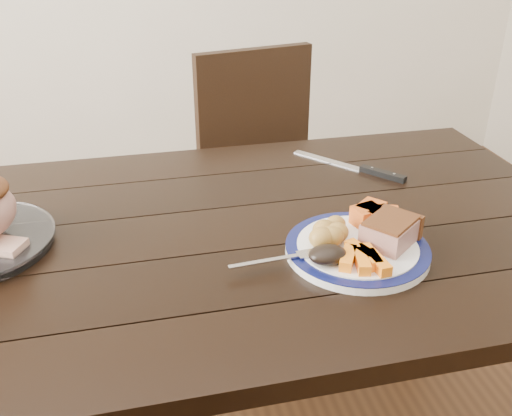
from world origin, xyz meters
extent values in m
cube|color=black|center=(0.00, 0.00, 0.73)|extent=(1.61, 0.92, 0.04)
cube|color=black|center=(0.71, 0.38, 0.35)|extent=(0.07, 0.07, 0.71)
cube|color=black|center=(0.30, 0.65, 0.45)|extent=(0.50, 0.50, 0.04)
cube|color=black|center=(0.26, 0.84, 0.70)|extent=(0.42, 0.13, 0.46)
cube|color=black|center=(0.44, 0.87, 0.21)|extent=(0.04, 0.04, 0.43)
cube|color=black|center=(0.52, 0.51, 0.21)|extent=(0.04, 0.04, 0.43)
cube|color=black|center=(0.09, 0.79, 0.21)|extent=(0.04, 0.04, 0.43)
cube|color=black|center=(0.17, 0.43, 0.21)|extent=(0.04, 0.04, 0.43)
cylinder|color=white|center=(0.25, -0.15, 0.76)|extent=(0.27, 0.27, 0.02)
torus|color=#0D1244|center=(0.25, -0.15, 0.77)|extent=(0.27, 0.27, 0.02)
cube|color=#AB7468|center=(0.31, -0.16, 0.79)|extent=(0.13, 0.13, 0.04)
ellipsoid|color=gold|center=(0.18, -0.15, 0.79)|extent=(0.05, 0.04, 0.04)
ellipsoid|color=gold|center=(0.22, -0.10, 0.79)|extent=(0.04, 0.04, 0.03)
ellipsoid|color=gold|center=(0.21, -0.13, 0.79)|extent=(0.05, 0.04, 0.04)
ellipsoid|color=gold|center=(0.19, -0.12, 0.79)|extent=(0.05, 0.04, 0.04)
ellipsoid|color=gold|center=(0.20, -0.14, 0.79)|extent=(0.05, 0.04, 0.04)
cube|color=orange|center=(0.25, -0.21, 0.78)|extent=(0.02, 0.07, 0.02)
cube|color=orange|center=(0.25, -0.23, 0.78)|extent=(0.03, 0.07, 0.02)
cube|color=orange|center=(0.24, -0.19, 0.78)|extent=(0.04, 0.07, 0.02)
cube|color=orange|center=(0.21, -0.21, 0.78)|extent=(0.05, 0.07, 0.02)
cube|color=orange|center=(0.23, -0.22, 0.78)|extent=(0.03, 0.07, 0.02)
cube|color=orange|center=(0.31, -0.07, 0.79)|extent=(0.07, 0.07, 0.04)
cube|color=orange|center=(0.32, -0.10, 0.79)|extent=(0.07, 0.07, 0.04)
cube|color=orange|center=(0.33, -0.10, 0.79)|extent=(0.07, 0.06, 0.04)
cube|color=orange|center=(0.30, -0.08, 0.79)|extent=(0.07, 0.06, 0.04)
ellipsoid|color=black|center=(0.17, -0.20, 0.79)|extent=(0.07, 0.05, 0.03)
cube|color=silver|center=(0.06, -0.17, 0.77)|extent=(0.14, 0.02, 0.00)
cube|color=silver|center=(0.15, -0.16, 0.77)|extent=(0.05, 0.03, 0.00)
cube|color=tan|center=(-0.40, -0.03, 0.78)|extent=(0.09, 0.08, 0.02)
cube|color=silver|center=(0.34, 0.30, 0.75)|extent=(0.14, 0.17, 0.00)
cube|color=black|center=(0.44, 0.17, 0.76)|extent=(0.09, 0.11, 0.01)
camera|label=1|loc=(-0.14, -1.02, 1.34)|focal=40.00mm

